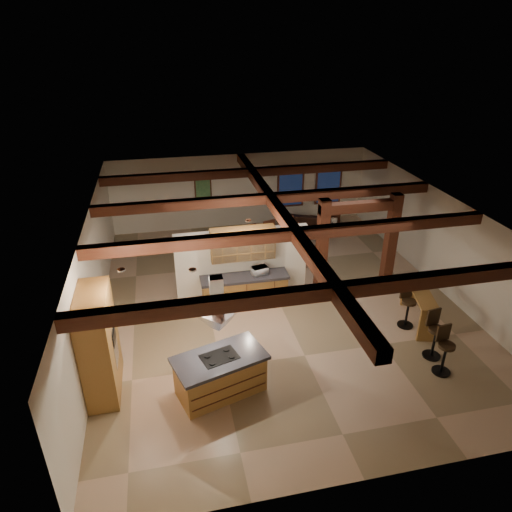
# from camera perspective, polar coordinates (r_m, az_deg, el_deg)

# --- Properties ---
(ground) EXTENTS (12.00, 12.00, 0.00)m
(ground) POSITION_cam_1_polar(r_m,az_deg,el_deg) (13.45, 2.91, -5.78)
(ground) COLOR tan
(ground) RESTS_ON ground
(room_walls) EXTENTS (12.00, 12.00, 12.00)m
(room_walls) POSITION_cam_1_polar(r_m,az_deg,el_deg) (12.58, 3.09, 1.06)
(room_walls) COLOR beige
(room_walls) RESTS_ON ground
(ceiling_beams) EXTENTS (10.00, 12.00, 0.28)m
(ceiling_beams) POSITION_cam_1_polar(r_m,az_deg,el_deg) (12.18, 3.20, 5.22)
(ceiling_beams) COLOR #3D150F
(ceiling_beams) RESTS_ON room_walls
(timber_posts) EXTENTS (2.50, 0.30, 2.90)m
(timber_posts) POSITION_cam_1_polar(r_m,az_deg,el_deg) (13.82, 12.62, 2.81)
(timber_posts) COLOR #3D150F
(timber_posts) RESTS_ON ground
(partition_wall) EXTENTS (3.80, 0.18, 2.20)m
(partition_wall) POSITION_cam_1_polar(r_m,az_deg,el_deg) (13.12, -1.77, -1.08)
(partition_wall) COLOR beige
(partition_wall) RESTS_ON ground
(pantry_cabinet) EXTENTS (0.67, 1.60, 2.40)m
(pantry_cabinet) POSITION_cam_1_polar(r_m,az_deg,el_deg) (10.40, -19.02, -10.39)
(pantry_cabinet) COLOR #915F2E
(pantry_cabinet) RESTS_ON ground
(back_counter) EXTENTS (2.50, 0.66, 0.94)m
(back_counter) POSITION_cam_1_polar(r_m,az_deg,el_deg) (13.09, -1.42, -4.28)
(back_counter) COLOR #915F2E
(back_counter) RESTS_ON ground
(upper_display_cabinet) EXTENTS (1.80, 0.36, 0.95)m
(upper_display_cabinet) POSITION_cam_1_polar(r_m,az_deg,el_deg) (12.62, -1.66, 1.53)
(upper_display_cabinet) COLOR #915F2E
(upper_display_cabinet) RESTS_ON partition_wall
(range_hood) EXTENTS (1.10, 1.10, 1.40)m
(range_hood) POSITION_cam_1_polar(r_m,az_deg,el_deg) (9.44, -4.77, -8.58)
(range_hood) COLOR silver
(range_hood) RESTS_ON room_walls
(back_windows) EXTENTS (2.70, 0.07, 1.70)m
(back_windows) POSITION_cam_1_polar(r_m,az_deg,el_deg) (18.73, 6.72, 8.81)
(back_windows) COLOR #3D150F
(back_windows) RESTS_ON room_walls
(framed_art) EXTENTS (0.65, 0.05, 0.85)m
(framed_art) POSITION_cam_1_polar(r_m,az_deg,el_deg) (17.80, -6.65, 8.53)
(framed_art) COLOR #3D150F
(framed_art) RESTS_ON room_walls
(recessed_cans) EXTENTS (3.16, 2.46, 0.03)m
(recessed_cans) POSITION_cam_1_polar(r_m,az_deg,el_deg) (10.00, -8.00, 0.64)
(recessed_cans) COLOR silver
(recessed_cans) RESTS_ON room_walls
(kitchen_island) EXTENTS (2.17, 1.56, 0.97)m
(kitchen_island) POSITION_cam_1_polar(r_m,az_deg,el_deg) (10.25, -4.49, -14.49)
(kitchen_island) COLOR #915F2E
(kitchen_island) RESTS_ON ground
(dining_table) EXTENTS (1.90, 1.32, 0.61)m
(dining_table) POSITION_cam_1_polar(r_m,az_deg,el_deg) (15.63, 2.61, 0.46)
(dining_table) COLOR #411C10
(dining_table) RESTS_ON ground
(sofa) EXTENTS (2.35, 1.65, 0.64)m
(sofa) POSITION_cam_1_polar(r_m,az_deg,el_deg) (18.26, 6.71, 4.38)
(sofa) COLOR black
(sofa) RESTS_ON ground
(microwave) EXTENTS (0.49, 0.38, 0.24)m
(microwave) POSITION_cam_1_polar(r_m,az_deg,el_deg) (12.88, 0.47, -1.84)
(microwave) COLOR silver
(microwave) RESTS_ON back_counter
(bar_counter) EXTENTS (0.92, 1.92, 0.98)m
(bar_counter) POSITION_cam_1_polar(r_m,az_deg,el_deg) (13.00, 19.72, -5.33)
(bar_counter) COLOR #915F2E
(bar_counter) RESTS_ON ground
(side_table) EXTENTS (0.58, 0.58, 0.55)m
(side_table) POSITION_cam_1_polar(r_m,az_deg,el_deg) (18.78, 9.79, 4.66)
(side_table) COLOR #3D150F
(side_table) RESTS_ON ground
(table_lamp) EXTENTS (0.27, 0.27, 0.32)m
(table_lamp) POSITION_cam_1_polar(r_m,az_deg,el_deg) (18.60, 9.91, 6.09)
(table_lamp) COLOR black
(table_lamp) RESTS_ON side_table
(bar_stool_a) EXTENTS (0.42, 0.43, 1.21)m
(bar_stool_a) POSITION_cam_1_polar(r_m,az_deg,el_deg) (11.49, 22.48, -10.78)
(bar_stool_a) COLOR black
(bar_stool_a) RESTS_ON ground
(bar_stool_b) EXTENTS (0.44, 0.45, 1.25)m
(bar_stool_b) POSITION_cam_1_polar(r_m,az_deg,el_deg) (11.89, 21.40, -9.06)
(bar_stool_b) COLOR black
(bar_stool_b) RESTS_ON ground
(bar_stool_c) EXTENTS (0.42, 0.42, 1.21)m
(bar_stool_c) POSITION_cam_1_polar(r_m,az_deg,el_deg) (12.80, 18.39, -5.90)
(bar_stool_c) COLOR black
(bar_stool_c) RESTS_ON ground
(dining_chairs) EXTENTS (2.48, 2.48, 1.30)m
(dining_chairs) POSITION_cam_1_polar(r_m,az_deg,el_deg) (15.47, 2.63, 1.64)
(dining_chairs) COLOR #3D150F
(dining_chairs) RESTS_ON ground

